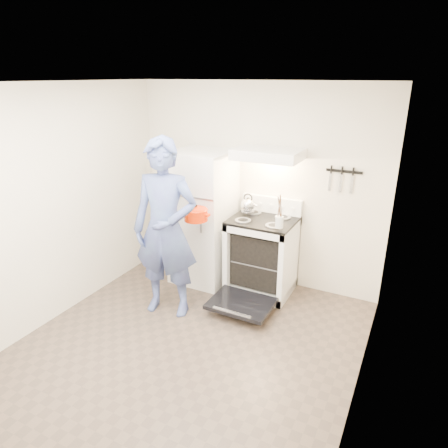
% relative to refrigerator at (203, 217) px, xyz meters
% --- Properties ---
extents(floor, '(3.60, 3.60, 0.00)m').
position_rel_refrigerator_xyz_m(floor, '(0.58, -1.45, -0.85)').
color(floor, '#4D3F33').
rests_on(floor, ground).
extents(back_wall, '(3.20, 0.02, 2.50)m').
position_rel_refrigerator_xyz_m(back_wall, '(0.58, 0.35, 0.40)').
color(back_wall, beige).
rests_on(back_wall, ground).
extents(refrigerator, '(0.70, 0.70, 1.70)m').
position_rel_refrigerator_xyz_m(refrigerator, '(0.00, 0.00, 0.00)').
color(refrigerator, white).
rests_on(refrigerator, floor).
extents(stove_body, '(0.76, 0.65, 0.92)m').
position_rel_refrigerator_xyz_m(stove_body, '(0.81, 0.02, -0.39)').
color(stove_body, white).
rests_on(stove_body, floor).
extents(cooktop, '(0.76, 0.65, 0.03)m').
position_rel_refrigerator_xyz_m(cooktop, '(0.81, 0.02, 0.09)').
color(cooktop, black).
rests_on(cooktop, stove_body).
extents(backsplash, '(0.76, 0.07, 0.20)m').
position_rel_refrigerator_xyz_m(backsplash, '(0.81, 0.31, 0.20)').
color(backsplash, white).
rests_on(backsplash, cooktop).
extents(oven_door, '(0.70, 0.54, 0.04)m').
position_rel_refrigerator_xyz_m(oven_door, '(0.81, -0.57, -0.72)').
color(oven_door, black).
rests_on(oven_door, floor).
extents(oven_rack, '(0.60, 0.52, 0.01)m').
position_rel_refrigerator_xyz_m(oven_rack, '(0.81, 0.02, -0.41)').
color(oven_rack, gray).
rests_on(oven_rack, stove_body).
extents(range_hood, '(0.76, 0.50, 0.12)m').
position_rel_refrigerator_xyz_m(range_hood, '(0.81, 0.10, 0.86)').
color(range_hood, white).
rests_on(range_hood, back_wall).
extents(knife_strip, '(0.40, 0.02, 0.03)m').
position_rel_refrigerator_xyz_m(knife_strip, '(1.63, 0.33, 0.70)').
color(knife_strip, black).
rests_on(knife_strip, back_wall).
extents(pizza_stone, '(0.30, 0.30, 0.02)m').
position_rel_refrigerator_xyz_m(pizza_stone, '(0.74, -0.02, -0.40)').
color(pizza_stone, '#967756').
rests_on(pizza_stone, oven_rack).
extents(tea_kettle, '(0.21, 0.18, 0.26)m').
position_rel_refrigerator_xyz_m(tea_kettle, '(0.57, 0.11, 0.23)').
color(tea_kettle, '#BABABF').
rests_on(tea_kettle, cooktop).
extents(utensil_jar, '(0.11, 0.11, 0.13)m').
position_rel_refrigerator_xyz_m(utensil_jar, '(1.10, -0.23, 0.20)').
color(utensil_jar, silver).
rests_on(utensil_jar, cooktop).
extents(person, '(0.81, 0.62, 1.99)m').
position_rel_refrigerator_xyz_m(person, '(0.04, -0.87, 0.14)').
color(person, navy).
rests_on(person, floor).
extents(dutch_oven, '(0.33, 0.26, 0.22)m').
position_rel_refrigerator_xyz_m(dutch_oven, '(0.23, -0.56, 0.24)').
color(dutch_oven, red).
rests_on(dutch_oven, person).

